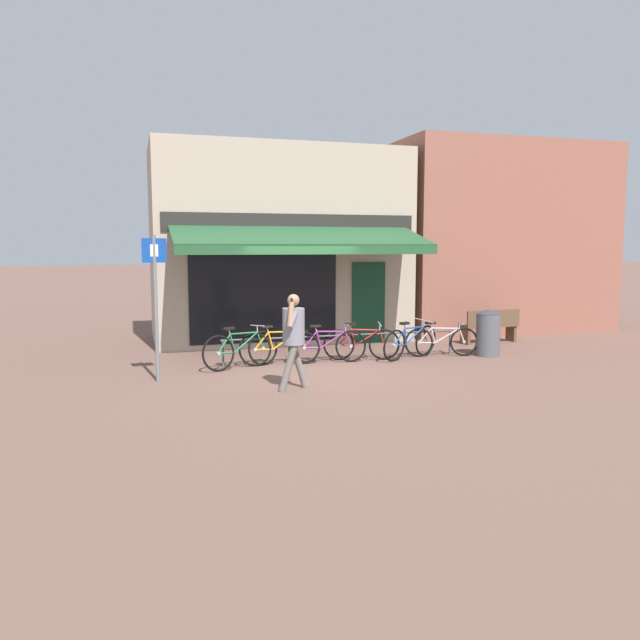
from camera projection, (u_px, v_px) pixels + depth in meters
ground_plane at (318, 370)px, 12.70m from camera, size 160.00×160.00×0.00m
shop_front at (279, 245)px, 16.73m from camera, size 6.65×4.82×5.06m
neighbour_building at (489, 239)px, 19.15m from camera, size 6.45×4.00×5.48m
bike_rack_rail at (343, 338)px, 13.74m from camera, size 5.38×0.04×0.57m
bicycle_green at (241, 349)px, 12.80m from camera, size 1.71×0.80×0.88m
bicycle_orange at (280, 347)px, 13.24m from camera, size 1.82×0.52×0.87m
bicycle_purple at (327, 346)px, 13.42m from camera, size 1.73×0.52×0.85m
bicycle_red at (361, 343)px, 13.72m from camera, size 1.66×0.64×0.84m
bicycle_blue at (410, 342)px, 13.90m from camera, size 1.68×0.91×0.87m
bicycle_silver at (441, 341)px, 14.20m from camera, size 1.69×0.52×0.80m
pedestrian_adult at (294, 331)px, 10.82m from camera, size 0.61×0.62×1.69m
litter_bin at (488, 332)px, 14.26m from camera, size 0.55×0.55×1.08m
parking_sign at (155, 293)px, 11.38m from camera, size 0.44×0.07×2.70m
park_bench at (490, 325)px, 16.19m from camera, size 1.63×0.57×0.87m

